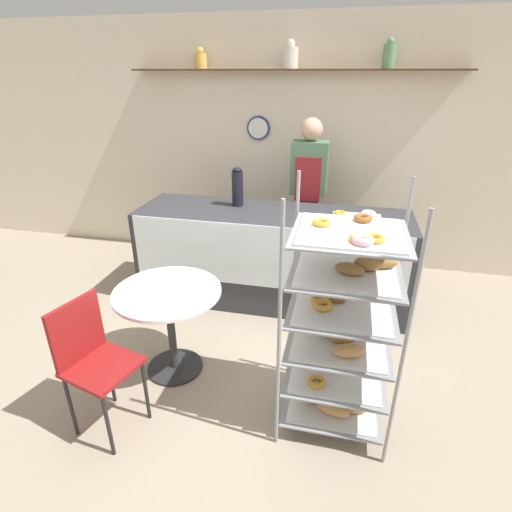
{
  "coord_description": "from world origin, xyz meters",
  "views": [
    {
      "loc": [
        0.64,
        -2.46,
        2.14
      ],
      "look_at": [
        0.0,
        0.38,
        0.79
      ],
      "focal_mm": 28.0,
      "sensor_mm": 36.0,
      "label": 1
    }
  ],
  "objects_px": {
    "coffee_carafe": "(237,187)",
    "donut_tray_counter": "(357,216)",
    "person_worker": "(308,194)",
    "cafe_table": "(169,310)",
    "pastry_rack": "(340,328)",
    "cafe_chair": "(91,354)"
  },
  "relations": [
    {
      "from": "cafe_table",
      "to": "cafe_chair",
      "type": "xyz_separation_m",
      "value": [
        -0.25,
        -0.6,
        0.02
      ]
    },
    {
      "from": "cafe_table",
      "to": "donut_tray_counter",
      "type": "xyz_separation_m",
      "value": [
        1.32,
        1.26,
        0.41
      ]
    },
    {
      "from": "person_worker",
      "to": "coffee_carafe",
      "type": "height_order",
      "value": "person_worker"
    },
    {
      "from": "cafe_chair",
      "to": "donut_tray_counter",
      "type": "distance_m",
      "value": 2.46
    },
    {
      "from": "person_worker",
      "to": "cafe_table",
      "type": "bearing_deg",
      "value": -114.13
    },
    {
      "from": "coffee_carafe",
      "to": "donut_tray_counter",
      "type": "bearing_deg",
      "value": -5.51
    },
    {
      "from": "cafe_table",
      "to": "person_worker",
      "type": "bearing_deg",
      "value": 65.87
    },
    {
      "from": "cafe_chair",
      "to": "coffee_carafe",
      "type": "xyz_separation_m",
      "value": [
        0.41,
        1.96,
        0.55
      ]
    },
    {
      "from": "cafe_chair",
      "to": "coffee_carafe",
      "type": "relative_size",
      "value": 2.4
    },
    {
      "from": "coffee_carafe",
      "to": "donut_tray_counter",
      "type": "xyz_separation_m",
      "value": [
        1.16,
        -0.11,
        -0.17
      ]
    },
    {
      "from": "person_worker",
      "to": "cafe_chair",
      "type": "height_order",
      "value": "person_worker"
    },
    {
      "from": "coffee_carafe",
      "to": "donut_tray_counter",
      "type": "height_order",
      "value": "coffee_carafe"
    },
    {
      "from": "pastry_rack",
      "to": "cafe_table",
      "type": "xyz_separation_m",
      "value": [
        -1.23,
        0.21,
        -0.18
      ]
    },
    {
      "from": "pastry_rack",
      "to": "person_worker",
      "type": "bearing_deg",
      "value": 101.85
    },
    {
      "from": "pastry_rack",
      "to": "coffee_carafe",
      "type": "xyz_separation_m",
      "value": [
        -1.07,
        1.58,
        0.4
      ]
    },
    {
      "from": "pastry_rack",
      "to": "cafe_table",
      "type": "height_order",
      "value": "pastry_rack"
    },
    {
      "from": "pastry_rack",
      "to": "cafe_chair",
      "type": "distance_m",
      "value": 1.54
    },
    {
      "from": "person_worker",
      "to": "cafe_chair",
      "type": "bearing_deg",
      "value": -113.77
    },
    {
      "from": "coffee_carafe",
      "to": "donut_tray_counter",
      "type": "distance_m",
      "value": 1.17
    },
    {
      "from": "person_worker",
      "to": "donut_tray_counter",
      "type": "distance_m",
      "value": 0.75
    },
    {
      "from": "person_worker",
      "to": "coffee_carafe",
      "type": "relative_size",
      "value": 4.6
    },
    {
      "from": "person_worker",
      "to": "cafe_chair",
      "type": "relative_size",
      "value": 1.92
    }
  ]
}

